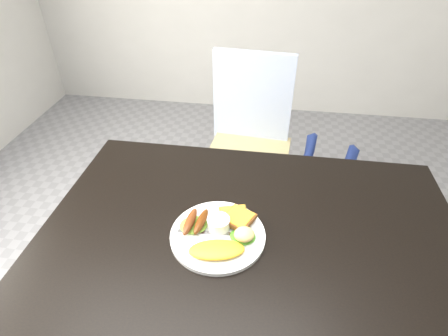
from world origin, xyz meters
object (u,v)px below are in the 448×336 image
(dining_table, at_px, (250,235))
(person, at_px, (314,129))
(plate, at_px, (218,235))
(dining_chair, at_px, (247,157))

(dining_table, bearing_deg, person, 70.88)
(dining_table, bearing_deg, plate, -156.93)
(dining_table, distance_m, plate, 0.10)
(dining_chair, distance_m, person, 0.43)
(dining_chair, bearing_deg, dining_table, -79.40)
(dining_table, relative_size, dining_chair, 2.93)
(dining_chair, height_order, person, person)
(dining_table, xyz_separation_m, plate, (-0.09, -0.04, 0.03))
(dining_table, distance_m, person, 0.67)
(dining_table, height_order, plate, plate)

